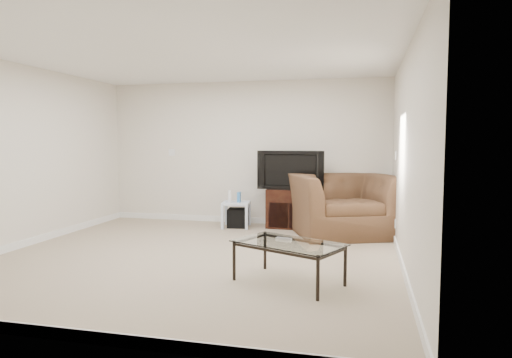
% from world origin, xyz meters
% --- Properties ---
extents(floor, '(5.00, 5.00, 0.00)m').
position_xyz_m(floor, '(0.00, 0.00, 0.00)').
color(floor, tan).
rests_on(floor, ground).
extents(ceiling, '(5.00, 5.00, 0.00)m').
position_xyz_m(ceiling, '(0.00, 0.00, 2.50)').
color(ceiling, white).
rests_on(ceiling, ground).
extents(wall_back, '(5.00, 0.02, 2.50)m').
position_xyz_m(wall_back, '(0.00, 2.50, 1.25)').
color(wall_back, silver).
rests_on(wall_back, ground).
extents(wall_left, '(0.02, 5.00, 2.50)m').
position_xyz_m(wall_left, '(-2.50, 0.00, 1.25)').
color(wall_left, silver).
rests_on(wall_left, ground).
extents(wall_right, '(0.02, 5.00, 2.50)m').
position_xyz_m(wall_right, '(2.50, 0.00, 1.25)').
color(wall_right, silver).
rests_on(wall_right, ground).
extents(plate_back, '(0.12, 0.02, 0.12)m').
position_xyz_m(plate_back, '(-1.40, 2.49, 1.25)').
color(plate_back, white).
rests_on(plate_back, wall_back).
extents(plate_right_switch, '(0.02, 0.09, 0.13)m').
position_xyz_m(plate_right_switch, '(2.49, 1.60, 1.25)').
color(plate_right_switch, white).
rests_on(plate_right_switch, wall_right).
extents(plate_right_outlet, '(0.02, 0.08, 0.12)m').
position_xyz_m(plate_right_outlet, '(2.49, 1.30, 0.30)').
color(plate_right_outlet, white).
rests_on(plate_right_outlet, wall_right).
extents(tv_stand, '(0.80, 0.57, 0.65)m').
position_xyz_m(tv_stand, '(0.86, 2.28, 0.33)').
color(tv_stand, black).
rests_on(tv_stand, floor).
extents(dvd_player, '(0.45, 0.32, 0.06)m').
position_xyz_m(dvd_player, '(0.86, 2.24, 0.55)').
color(dvd_player, black).
rests_on(dvd_player, tv_stand).
extents(television, '(1.05, 0.25, 0.65)m').
position_xyz_m(television, '(0.86, 2.25, 0.98)').
color(television, black).
rests_on(television, tv_stand).
extents(side_table, '(0.51, 0.51, 0.43)m').
position_xyz_m(side_table, '(-0.05, 2.05, 0.22)').
color(side_table, '#ADC1D6').
rests_on(side_table, floor).
extents(subwoofer, '(0.36, 0.36, 0.33)m').
position_xyz_m(subwoofer, '(-0.03, 2.07, 0.15)').
color(subwoofer, black).
rests_on(subwoofer, floor).
extents(game_console, '(0.08, 0.15, 0.20)m').
position_xyz_m(game_console, '(-0.15, 2.02, 0.53)').
color(game_console, white).
rests_on(game_console, side_table).
extents(game_case, '(0.05, 0.13, 0.17)m').
position_xyz_m(game_case, '(0.01, 2.04, 0.52)').
color(game_case, '#337FCC').
rests_on(game_case, side_table).
extents(recliner, '(1.70, 1.41, 1.27)m').
position_xyz_m(recliner, '(1.72, 1.82, 0.63)').
color(recliner, '#482E19').
rests_on(recliner, floor).
extents(coffee_table, '(1.24, 1.01, 0.42)m').
position_xyz_m(coffee_table, '(1.31, -0.77, 0.21)').
color(coffee_table, black).
rests_on(coffee_table, floor).
extents(remote, '(0.18, 0.09, 0.02)m').
position_xyz_m(remote, '(1.24, -0.65, 0.44)').
color(remote, '#B2B2B7').
rests_on(remote, coffee_table).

